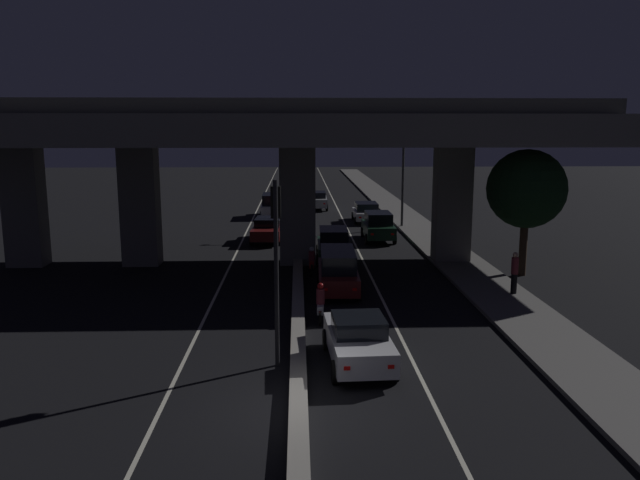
% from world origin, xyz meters
% --- Properties ---
extents(ground_plane, '(200.00, 200.00, 0.00)m').
position_xyz_m(ground_plane, '(0.00, 0.00, 0.00)').
color(ground_plane, black).
extents(lane_line_left_inner, '(0.12, 126.00, 0.00)m').
position_xyz_m(lane_line_left_inner, '(-3.60, 35.00, 0.00)').
color(lane_line_left_inner, beige).
rests_on(lane_line_left_inner, ground_plane).
extents(lane_line_right_inner, '(0.12, 126.00, 0.00)m').
position_xyz_m(lane_line_right_inner, '(3.60, 35.00, 0.00)').
color(lane_line_right_inner, beige).
rests_on(lane_line_right_inner, ground_plane).
extents(median_divider, '(0.48, 126.00, 0.36)m').
position_xyz_m(median_divider, '(0.00, 35.00, 0.18)').
color(median_divider, gray).
rests_on(median_divider, ground_plane).
extents(sidewalk_right, '(2.86, 126.00, 0.16)m').
position_xyz_m(sidewalk_right, '(8.70, 28.00, 0.08)').
color(sidewalk_right, '#5B5956').
rests_on(sidewalk_right, ground_plane).
extents(elevated_overpass, '(34.62, 10.91, 8.75)m').
position_xyz_m(elevated_overpass, '(-0.37, 17.80, 6.73)').
color(elevated_overpass, slate).
rests_on(elevated_overpass, ground_plane).
extents(traffic_light_left_of_median, '(0.30, 0.49, 5.74)m').
position_xyz_m(traffic_light_left_of_median, '(-0.64, 3.19, 3.89)').
color(traffic_light_left_of_median, black).
rests_on(traffic_light_left_of_median, ground_plane).
extents(street_lamp, '(2.70, 0.32, 8.73)m').
position_xyz_m(street_lamp, '(7.24, 29.46, 5.15)').
color(street_lamp, '#2D2D30').
rests_on(street_lamp, ground_plane).
extents(car_white_lead, '(2.08, 4.31, 1.58)m').
position_xyz_m(car_white_lead, '(1.85, 3.07, 0.80)').
color(car_white_lead, silver).
rests_on(car_white_lead, ground_plane).
extents(car_dark_red_second, '(1.97, 4.86, 1.85)m').
position_xyz_m(car_dark_red_second, '(1.79, 11.93, 0.97)').
color(car_dark_red_second, '#591414').
rests_on(car_dark_red_second, ground_plane).
extents(car_dark_green_third, '(1.94, 4.16, 1.83)m').
position_xyz_m(car_dark_green_third, '(1.95, 18.15, 0.93)').
color(car_dark_green_third, black).
rests_on(car_dark_green_third, ground_plane).
extents(car_dark_green_fourth, '(1.95, 4.12, 1.84)m').
position_xyz_m(car_dark_green_fourth, '(5.22, 24.48, 0.94)').
color(car_dark_green_fourth, black).
rests_on(car_dark_green_fourth, ground_plane).
extents(car_white_fifth, '(2.05, 4.08, 1.50)m').
position_xyz_m(car_white_fifth, '(5.32, 32.57, 0.79)').
color(car_white_fifth, silver).
rests_on(car_white_fifth, ground_plane).
extents(car_silver_sixth, '(1.99, 4.70, 1.58)m').
position_xyz_m(car_silver_sixth, '(1.71, 40.36, 0.82)').
color(car_silver_sixth, gray).
rests_on(car_silver_sixth, ground_plane).
extents(car_dark_red_lead_oncoming, '(2.12, 4.64, 1.49)m').
position_xyz_m(car_dark_red_lead_oncoming, '(-1.92, 24.53, 0.78)').
color(car_dark_red_lead_oncoming, '#591414').
rests_on(car_dark_red_lead_oncoming, ground_plane).
extents(car_white_second_oncoming, '(2.02, 4.27, 1.87)m').
position_xyz_m(car_white_second_oncoming, '(-2.07, 35.72, 0.98)').
color(car_white_second_oncoming, silver).
rests_on(car_white_second_oncoming, ground_plane).
extents(motorcycle_white_filtering_near, '(0.34, 1.78, 1.46)m').
position_xyz_m(motorcycle_white_filtering_near, '(0.85, 7.63, 0.62)').
color(motorcycle_white_filtering_near, black).
rests_on(motorcycle_white_filtering_near, ground_plane).
extents(motorcycle_red_filtering_mid, '(0.33, 1.90, 1.38)m').
position_xyz_m(motorcycle_red_filtering_mid, '(0.70, 15.28, 0.59)').
color(motorcycle_red_filtering_mid, black).
rests_on(motorcycle_red_filtering_mid, ground_plane).
extents(pedestrian_on_sidewalk, '(0.31, 0.31, 1.82)m').
position_xyz_m(pedestrian_on_sidewalk, '(9.35, 10.63, 1.10)').
color(pedestrian_on_sidewalk, black).
rests_on(pedestrian_on_sidewalk, sidewalk_right).
extents(roadside_tree_kerbside_near, '(3.84, 3.84, 6.23)m').
position_xyz_m(roadside_tree_kerbside_near, '(11.14, 14.61, 4.29)').
color(roadside_tree_kerbside_near, '#38281C').
rests_on(roadside_tree_kerbside_near, ground_plane).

